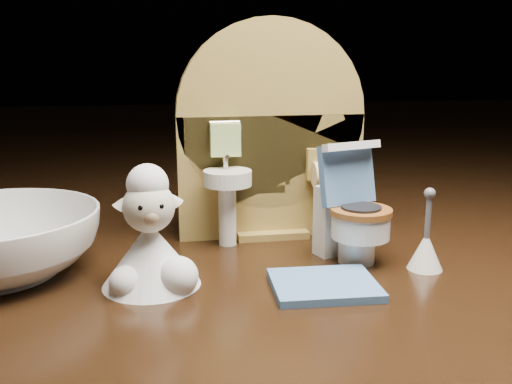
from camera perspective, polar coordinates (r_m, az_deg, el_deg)
backdrop_panel at (r=0.40m, az=1.36°, el=4.88°), size 0.13×0.05×0.15m
toy_toilet at (r=0.36m, az=9.47°, el=-2.49°), size 0.04×0.05×0.07m
bath_mat at (r=0.32m, az=6.82°, el=-9.22°), size 0.06×0.05×0.00m
toilet_brush at (r=0.36m, az=16.62°, el=-5.40°), size 0.02×0.02×0.05m
plush_lamb at (r=0.32m, az=-10.46°, el=-5.15°), size 0.05×0.05×0.07m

